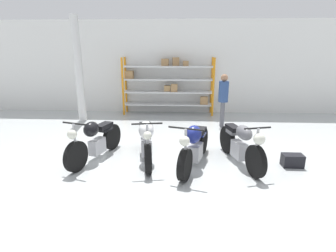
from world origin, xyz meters
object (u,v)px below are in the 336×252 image
object	(u,v)px
motorcycle_white	(146,140)
motorcycle_grey	(241,144)
shelving_rack	(168,84)
person_browsing	(223,96)
motorcycle_black	(95,140)
motorcycle_blue	(195,146)
toolbox	(292,160)

from	to	relation	value
motorcycle_white	motorcycle_grey	world-z (taller)	motorcycle_white
shelving_rack	motorcycle_grey	world-z (taller)	shelving_rack
motorcycle_grey	person_browsing	world-z (taller)	person_browsing
motorcycle_black	motorcycle_blue	xyz separation A→B (m)	(2.28, -0.22, -0.01)
motorcycle_grey	motorcycle_black	bearing A→B (deg)	-106.24
motorcycle_grey	motorcycle_blue	bearing A→B (deg)	-97.27
shelving_rack	toolbox	bearing A→B (deg)	-58.13
motorcycle_black	motorcycle_grey	bearing A→B (deg)	106.06
motorcycle_blue	motorcycle_grey	bearing A→B (deg)	114.70
motorcycle_black	motorcycle_white	bearing A→B (deg)	109.53
shelving_rack	motorcycle_grey	bearing A→B (deg)	-68.39
person_browsing	motorcycle_white	bearing A→B (deg)	56.58
motorcycle_black	toolbox	size ratio (longest dim) A/B	4.52
motorcycle_black	person_browsing	bearing A→B (deg)	148.62
motorcycle_black	motorcycle_blue	world-z (taller)	motorcycle_blue
motorcycle_black	motorcycle_white	distance (m)	1.19
motorcycle_white	toolbox	distance (m)	3.28
motorcycle_grey	motorcycle_white	bearing A→B (deg)	-108.17
person_browsing	toolbox	bearing A→B (deg)	113.04
shelving_rack	person_browsing	xyz separation A→B (m)	(1.90, -1.73, -0.17)
person_browsing	motorcycle_black	bearing A→B (deg)	44.55
motorcycle_white	toolbox	xyz separation A→B (m)	(3.25, -0.22, -0.35)
motorcycle_white	motorcycle_blue	size ratio (longest dim) A/B	0.97
motorcycle_black	motorcycle_blue	size ratio (longest dim) A/B	0.96
toolbox	shelving_rack	bearing A→B (deg)	121.87
motorcycle_white	motorcycle_blue	world-z (taller)	motorcycle_white
shelving_rack	motorcycle_grey	xyz separation A→B (m)	(1.87, -4.73, -0.72)
shelving_rack	motorcycle_white	distance (m)	4.67
motorcycle_black	motorcycle_white	world-z (taller)	motorcycle_white
motorcycle_grey	toolbox	xyz separation A→B (m)	(1.12, -0.09, -0.34)
shelving_rack	motorcycle_white	world-z (taller)	shelving_rack
motorcycle_white	motorcycle_blue	distance (m)	1.13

